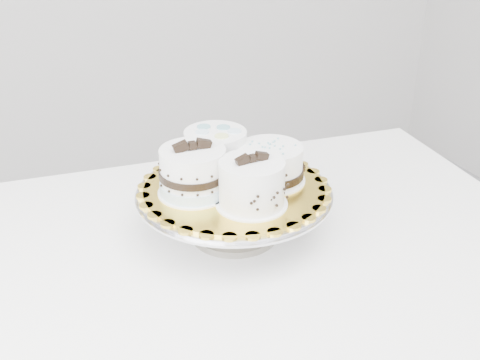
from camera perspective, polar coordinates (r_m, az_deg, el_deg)
name	(u,v)px	position (r m, az deg, el deg)	size (l,w,h in m)	color
table	(232,286)	(1.09, -0.75, -10.05)	(1.19, 0.85, 0.75)	white
cake_stand	(234,204)	(1.04, -0.55, -2.27)	(0.34, 0.34, 0.09)	gray
cake_board	(234,188)	(1.03, -0.56, -0.77)	(0.31, 0.31, 0.00)	gold
cake_swirl	(252,185)	(0.96, 1.12, -0.44)	(0.12, 0.12, 0.09)	white
cake_banded	(193,173)	(0.99, -4.46, 0.64)	(0.12, 0.12, 0.10)	white
cake_dots	(216,152)	(1.06, -2.33, 2.66)	(0.13, 0.13, 0.08)	white
cake_ribbon	(271,165)	(1.04, 2.94, 1.46)	(0.13, 0.13, 0.07)	white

